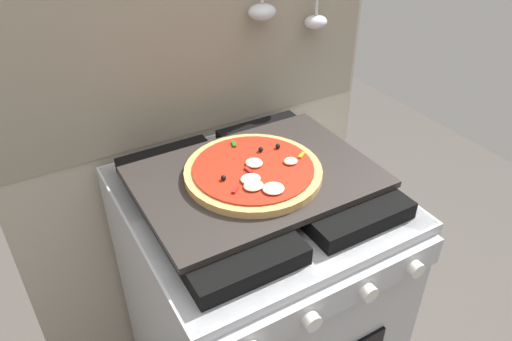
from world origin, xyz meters
The scene contains 4 objects.
kitchen_backsplash centered at (0.00, 0.33, 0.79)m, with size 1.10×0.09×1.55m.
stove centered at (0.00, 0.00, 0.45)m, with size 0.60×0.64×0.90m.
baking_tray centered at (0.00, 0.00, 0.91)m, with size 0.54×0.38×0.02m, color #2D2826.
pizza_left centered at (-0.01, 0.00, 0.93)m, with size 0.32×0.32×0.03m.
Camera 1 is at (-0.46, -0.79, 1.55)m, focal length 34.06 mm.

